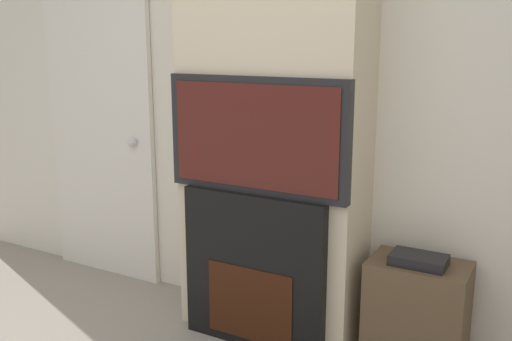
{
  "coord_description": "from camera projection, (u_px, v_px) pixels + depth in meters",
  "views": [
    {
      "loc": [
        1.38,
        -0.84,
        1.6
      ],
      "look_at": [
        0.0,
        1.62,
        0.96
      ],
      "focal_mm": 40.0,
      "sensor_mm": 36.0,
      "label": 1
    }
  ],
  "objects": [
    {
      "name": "wall_back",
      "position": [
        292.0,
        87.0,
        3.15
      ],
      "size": [
        6.0,
        0.06,
        2.7
      ],
      "color": "silver",
      "rests_on": "ground_plane"
    },
    {
      "name": "chimney_breast",
      "position": [
        274.0,
        90.0,
        2.96
      ],
      "size": [
        1.0,
        0.38,
        2.7
      ],
      "color": "beige",
      "rests_on": "ground_plane"
    },
    {
      "name": "fireplace",
      "position": [
        256.0,
        270.0,
        3.01
      ],
      "size": [
        0.8,
        0.15,
        0.84
      ],
      "color": "black",
      "rests_on": "ground_plane"
    },
    {
      "name": "television",
      "position": [
        256.0,
        136.0,
        2.85
      ],
      "size": [
        1.0,
        0.07,
        0.59
      ],
      "color": "black",
      "rests_on": "fireplace"
    },
    {
      "name": "media_stand",
      "position": [
        416.0,
        314.0,
        2.81
      ],
      "size": [
        0.48,
        0.3,
        0.6
      ],
      "color": "brown",
      "rests_on": "ground_plane"
    },
    {
      "name": "entry_door",
      "position": [
        101.0,
        132.0,
        3.85
      ],
      "size": [
        0.89,
        0.09,
        2.0
      ],
      "color": "silver",
      "rests_on": "ground_plane"
    }
  ]
}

